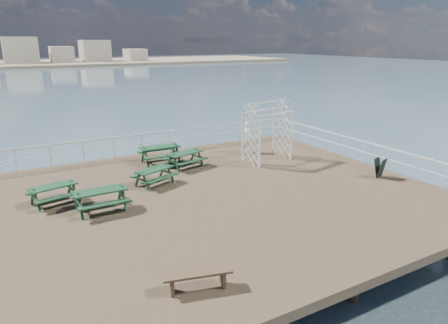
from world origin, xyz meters
TOP-DOWN VIEW (x-y plane):
  - ground at (0.00, 0.00)m, footprint 18.00×14.00m
  - sea_backdrop at (12.54, 134.07)m, footprint 300.00×300.00m
  - railing at (-0.07, 2.57)m, footprint 17.77×13.76m
  - picnic_table_a at (-4.91, 2.07)m, footprint 1.86×1.63m
  - picnic_table_b at (1.04, 3.71)m, footprint 1.98×1.74m
  - picnic_table_c at (0.31, 5.02)m, footprint 1.92×1.56m
  - picnic_table_d at (-3.56, 0.59)m, footprint 1.77×1.43m
  - picnic_table_e at (-1.02, 2.20)m, footprint 1.93×1.76m
  - flat_bench_near at (-2.65, -5.25)m, footprint 1.70×0.79m
  - trellis_arbor at (5.00, 2.71)m, footprint 2.55×1.65m
  - sandwich_board at (7.80, -1.75)m, footprint 0.62×0.53m
  - person at (4.99, 4.51)m, footprint 0.70×0.65m

SIDE VIEW (x-z plane):
  - sea_backdrop at x=12.54m, z-range -5.11..4.09m
  - ground at x=0.00m, z-range -0.30..0.00m
  - flat_bench_near at x=-2.65m, z-range 0.12..0.59m
  - sandwich_board at x=7.80m, z-range -0.01..0.85m
  - picnic_table_e at x=-1.02m, z-range 0.11..0.88m
  - picnic_table_a at x=-4.91m, z-range 0.11..0.90m
  - picnic_table_b at x=1.04m, z-range 0.12..0.94m
  - picnic_table_d at x=-3.56m, z-range 0.12..0.98m
  - picnic_table_c at x=0.31m, z-range 0.13..1.04m
  - person at x=4.99m, z-range 0.00..1.61m
  - railing at x=-0.07m, z-range 0.32..1.42m
  - trellis_arbor at x=5.00m, z-range -0.16..2.79m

